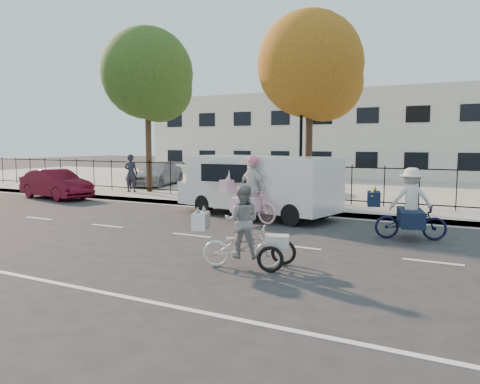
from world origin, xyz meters
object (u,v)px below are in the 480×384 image
Objects in this scene: pedestrian at (131,173)px; lot_car_c at (285,179)px; white_van at (258,183)px; lot_car_b at (240,178)px; lamppost at (301,126)px; zebra_trike at (242,236)px; bull_bike at (410,211)px; unicorn_bike at (252,198)px; lot_car_a at (157,174)px; red_sedan at (56,184)px.

pedestrian is 0.46× the size of lot_car_c.
lot_car_b is at bearing 135.03° from white_van.
lamppost is 9.60m from zebra_trike.
lamppost is at bearing 30.87° from bull_bike.
lot_car_c is at bearing -170.71° from pedestrian.
bull_bike is at bearing -33.74° from lot_car_c.
pedestrian is 0.40× the size of lot_car_b.
lamppost reaches higher than bull_bike.
lot_car_c reaches higher than lot_car_b.
pedestrian is at bearing 171.90° from white_van.
white_van is at bearing -60.67° from lot_car_c.
white_van is (-0.38, 1.23, 0.34)m from unicorn_bike.
lamppost is 1.12× the size of lot_car_c.
lot_car_c is at bearing -15.86° from lot_car_a.
lot_car_a is (-1.12, 3.38, -0.26)m from pedestrian.
pedestrian is (-8.50, 0.00, -2.07)m from lamppost.
lot_car_c is (-1.50, 5.99, -0.33)m from white_van.
lot_car_b is at bearing 144.95° from lamppost.
unicorn_bike is 0.55× the size of lot_car_c.
lot_car_a reaches higher than red_sedan.
red_sedan is 1.01× the size of lot_car_c.
lamppost is 0.99× the size of lot_car_a.
bull_bike is 0.46× the size of lot_car_b.
zebra_trike is 0.43× the size of lot_car_b.
unicorn_bike is at bearing -51.31° from lot_car_a.
unicorn_bike is 4.71m from bull_bike.
pedestrian is at bearing 55.98° from bull_bike.
zebra_trike is (2.20, -9.01, -2.47)m from lamppost.
zebra_trike is at bearing -40.58° from lot_car_b.
white_van is at bearing 57.88° from bull_bike.
lamppost is 0.72× the size of white_van.
lot_car_b is (-4.23, 2.97, -2.34)m from lamppost.
lot_car_b is at bearing 43.88° from unicorn_bike.
zebra_trike is at bearing -141.95° from unicorn_bike.
lot_car_c is at bearing -47.16° from red_sedan.
bull_bike is at bearing -42.02° from lot_car_a.
pedestrian is (-8.50, 4.23, 0.27)m from unicorn_bike.
red_sedan is at bearing -169.69° from white_van.
lot_car_a is at bearing -86.74° from pedestrian.
red_sedan is 0.90× the size of lot_car_a.
pedestrian is (2.00, 2.67, 0.40)m from red_sedan.
unicorn_bike is at bearing -60.67° from white_van.
lamppost reaches higher than lot_car_a.
zebra_trike is 5.09m from bull_bike.
zebra_trike is 17.12m from lot_car_a.
lot_car_a is (-9.62, 3.38, -2.33)m from lamppost.
unicorn_bike is 0.35× the size of white_van.
bull_bike is (4.70, -4.57, -2.38)m from lamppost.
white_van is (-2.57, 6.01, 0.48)m from zebra_trike.
white_van is at bearing 144.72° from pedestrian.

